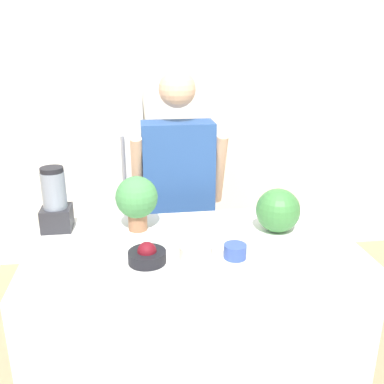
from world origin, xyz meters
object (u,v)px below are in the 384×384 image
(bowl_small_blue, at_px, (235,251))
(potted_plant, at_px, (137,199))
(person, at_px, (179,203))
(blender, at_px, (55,202))
(refrigerator, at_px, (98,186))
(bowl_cherries, at_px, (147,255))
(bowl_cream, at_px, (196,249))
(watermelon, at_px, (278,210))

(bowl_small_blue, relative_size, potted_plant, 0.36)
(person, bearing_deg, blender, -144.82)
(refrigerator, bearing_deg, bowl_cherries, -77.72)
(bowl_cream, xyz_separation_m, blender, (-0.66, 0.43, 0.10))
(person, distance_m, blender, 0.86)
(blender, relative_size, potted_plant, 1.17)
(bowl_cream, distance_m, potted_plant, 0.45)
(potted_plant, bearing_deg, watermelon, -11.58)
(bowl_cherries, bearing_deg, refrigerator, 102.28)
(bowl_small_blue, relative_size, blender, 0.31)
(bowl_small_blue, bearing_deg, refrigerator, 115.60)
(bowl_small_blue, distance_m, potted_plant, 0.58)
(blender, bearing_deg, refrigerator, 83.34)
(bowl_cherries, xyz_separation_m, potted_plant, (-0.03, 0.36, 0.13))
(refrigerator, height_order, blender, refrigerator)
(bowl_small_blue, bearing_deg, person, 99.84)
(refrigerator, bearing_deg, watermelon, -52.11)
(refrigerator, distance_m, bowl_small_blue, 1.66)
(bowl_small_blue, bearing_deg, watermelon, 40.18)
(blender, bearing_deg, bowl_cream, -32.69)
(bowl_cherries, relative_size, potted_plant, 0.59)
(refrigerator, xyz_separation_m, person, (0.56, -0.58, 0.05))
(person, relative_size, bowl_cherries, 10.16)
(potted_plant, bearing_deg, blender, 171.27)
(refrigerator, distance_m, bowl_cherries, 1.53)
(bowl_cherries, distance_m, bowl_cream, 0.22)
(bowl_small_blue, xyz_separation_m, potted_plant, (-0.43, 0.37, 0.14))
(person, xyz_separation_m, bowl_small_blue, (0.16, -0.91, 0.10))
(bowl_small_blue, xyz_separation_m, blender, (-0.84, 0.43, 0.12))
(watermelon, relative_size, bowl_cherries, 1.31)
(watermelon, height_order, potted_plant, potted_plant)
(person, height_order, bowl_small_blue, person)
(bowl_cream, bearing_deg, refrigerator, 109.92)
(watermelon, distance_m, blender, 1.13)
(blender, bearing_deg, watermelon, -10.53)
(person, height_order, blender, person)
(person, height_order, potted_plant, person)
(bowl_cherries, relative_size, bowl_small_blue, 1.64)
(bowl_cherries, xyz_separation_m, blender, (-0.45, 0.42, 0.11))
(watermelon, bearing_deg, potted_plant, 168.42)
(potted_plant, bearing_deg, person, 63.70)
(watermelon, xyz_separation_m, potted_plant, (-0.70, 0.14, 0.04))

